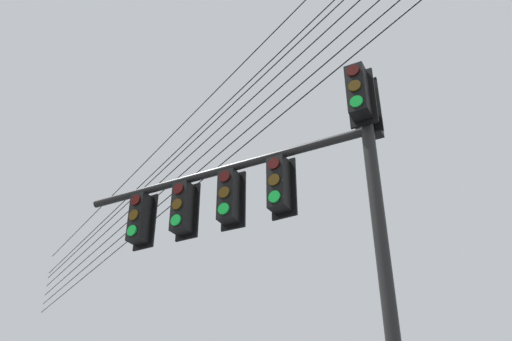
{
  "coord_description": "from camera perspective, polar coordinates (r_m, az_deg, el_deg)",
  "views": [
    {
      "loc": [
        5.64,
        -4.05,
        1.51
      ],
      "look_at": [
        -2.18,
        -2.44,
        6.2
      ],
      "focal_mm": 39.19,
      "sensor_mm": 36.0,
      "label": 1
    }
  ],
  "objects": [
    {
      "name": "signal_mast_assembly",
      "position": [
        8.73,
        2.69,
        -3.51
      ],
      "size": [
        3.9,
        4.64,
        7.45
      ],
      "color": "black",
      "rests_on": "ground"
    },
    {
      "name": "overhead_wire_span",
      "position": [
        11.24,
        4.54,
        11.73
      ],
      "size": [
        30.03,
        12.85,
        2.72
      ],
      "color": "black"
    }
  ]
}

